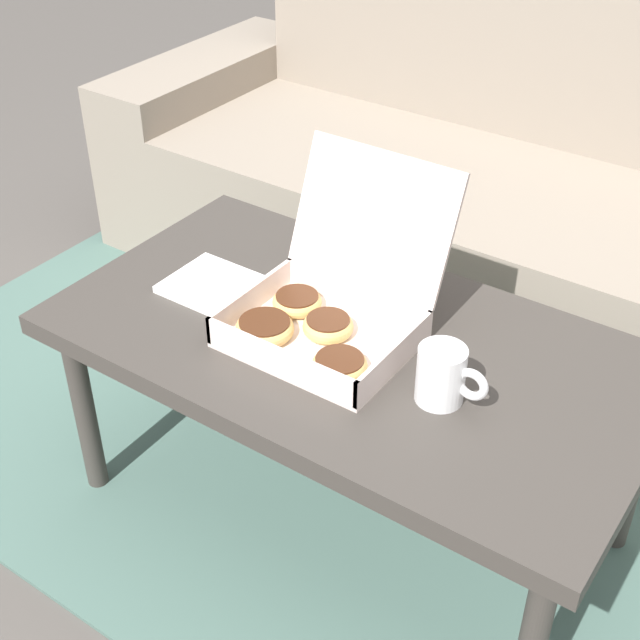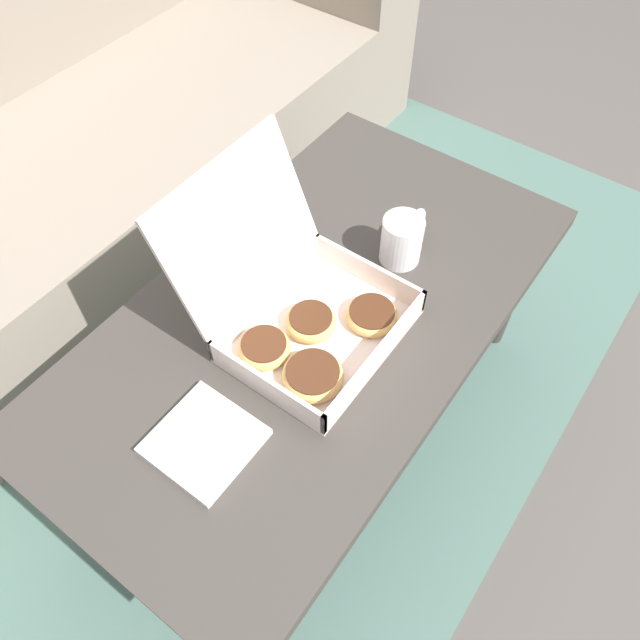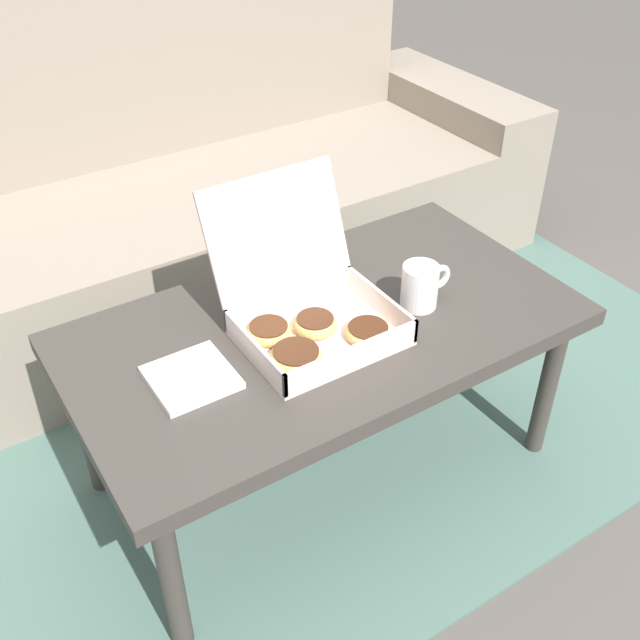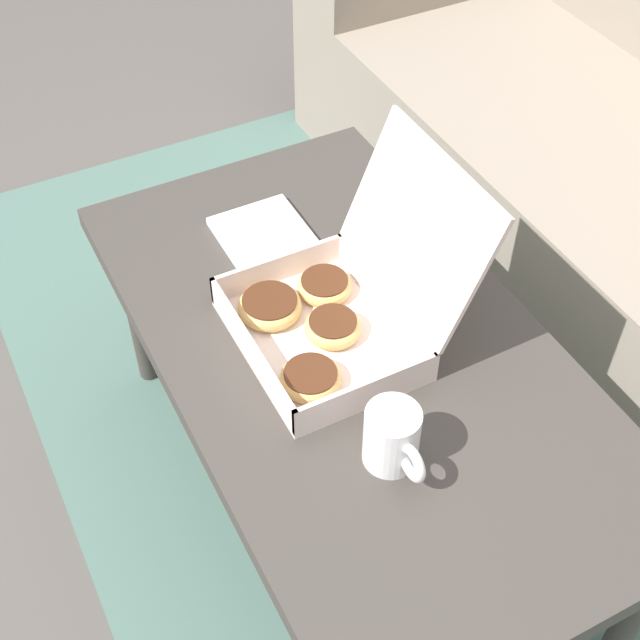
# 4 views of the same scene
# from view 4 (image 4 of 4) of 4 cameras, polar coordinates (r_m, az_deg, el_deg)

# --- Properties ---
(ground_plane) EXTENTS (12.00, 12.00, 0.00)m
(ground_plane) POSITION_cam_4_polar(r_m,az_deg,el_deg) (1.86, 5.71, -9.78)
(ground_plane) COLOR #514C47
(area_rug) EXTENTS (2.60, 1.90, 0.01)m
(area_rug) POSITION_cam_4_polar(r_m,az_deg,el_deg) (1.98, 13.17, -6.19)
(area_rug) COLOR #4C6B60
(area_rug) RESTS_ON ground_plane
(coffee_table) EXTENTS (1.11, 0.60, 0.46)m
(coffee_table) POSITION_cam_4_polar(r_m,az_deg,el_deg) (1.49, 2.23, -2.92)
(coffee_table) COLOR #3D3833
(coffee_table) RESTS_ON ground_plane
(pastry_box) EXTENTS (0.32, 0.34, 0.29)m
(pastry_box) POSITION_cam_4_polar(r_m,az_deg,el_deg) (1.44, 0.73, 0.77)
(pastry_box) COLOR silver
(pastry_box) RESTS_ON coffee_table
(coffee_mug) EXTENTS (0.13, 0.08, 0.10)m
(coffee_mug) POSITION_cam_4_polar(r_m,az_deg,el_deg) (1.28, 4.69, -7.55)
(coffee_mug) COLOR white
(coffee_mug) RESTS_ON coffee_table
(napkin_stack) EXTENTS (0.16, 0.16, 0.01)m
(napkin_stack) POSITION_cam_4_polar(r_m,az_deg,el_deg) (1.65, -3.71, 5.59)
(napkin_stack) COLOR white
(napkin_stack) RESTS_ON coffee_table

